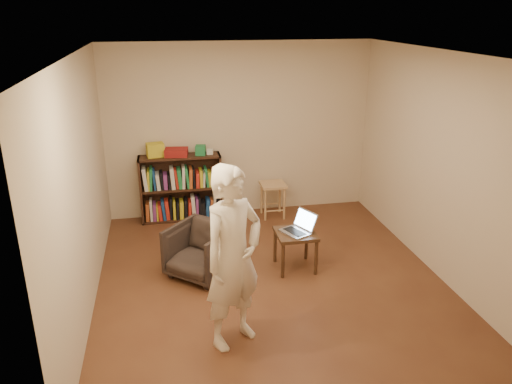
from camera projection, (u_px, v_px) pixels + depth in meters
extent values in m
plane|color=#4E2819|center=(271.00, 281.00, 5.89)|extent=(4.50, 4.50, 0.00)
plane|color=silver|center=(274.00, 54.00, 4.99)|extent=(4.50, 4.50, 0.00)
plane|color=beige|center=(240.00, 130.00, 7.51)|extent=(4.00, 0.00, 4.00)
plane|color=beige|center=(81.00, 189.00, 5.08)|extent=(0.00, 4.50, 4.50)
plane|color=beige|center=(440.00, 167.00, 5.79)|extent=(0.00, 4.50, 4.50)
cube|color=black|center=(141.00, 190.00, 7.36)|extent=(0.03, 0.30, 1.00)
cube|color=black|center=(220.00, 185.00, 7.57)|extent=(0.03, 0.30, 1.00)
cube|color=black|center=(181.00, 185.00, 7.60)|extent=(1.20, 0.02, 1.00)
cube|color=black|center=(183.00, 218.00, 7.64)|extent=(1.20, 0.30, 0.03)
cube|color=black|center=(181.00, 188.00, 7.47)|extent=(1.14, 0.30, 0.03)
cube|color=black|center=(179.00, 157.00, 7.30)|extent=(1.20, 0.30, 0.03)
cube|color=gold|center=(155.00, 150.00, 7.22)|extent=(0.27, 0.21, 0.20)
cube|color=maroon|center=(176.00, 152.00, 7.27)|extent=(0.36, 0.28, 0.11)
cube|color=#1F763F|center=(201.00, 150.00, 7.32)|extent=(0.17, 0.17, 0.14)
cube|color=silver|center=(210.00, 152.00, 7.36)|extent=(0.10, 0.10, 0.07)
cube|color=tan|center=(273.00, 185.00, 7.55)|extent=(0.37, 0.37, 0.04)
cylinder|color=tan|center=(265.00, 205.00, 7.49)|extent=(0.03, 0.03, 0.50)
cylinder|color=tan|center=(284.00, 204.00, 7.54)|extent=(0.03, 0.03, 0.50)
cylinder|color=tan|center=(261.00, 198.00, 7.76)|extent=(0.03, 0.03, 0.50)
cylinder|color=tan|center=(280.00, 197.00, 7.81)|extent=(0.03, 0.03, 0.50)
imported|color=#312821|center=(201.00, 251.00, 5.93)|extent=(0.96, 0.96, 0.63)
cube|color=black|center=(296.00, 234.00, 6.04)|extent=(0.47, 0.47, 0.04)
cylinder|color=black|center=(283.00, 261.00, 5.90)|extent=(0.04, 0.04, 0.44)
cylinder|color=black|center=(316.00, 258.00, 5.97)|extent=(0.04, 0.04, 0.44)
cylinder|color=black|center=(275.00, 246.00, 6.27)|extent=(0.04, 0.04, 0.44)
cylinder|color=black|center=(306.00, 243.00, 6.35)|extent=(0.04, 0.04, 0.44)
cube|color=#B8B7BC|center=(295.00, 232.00, 6.01)|extent=(0.37, 0.42, 0.02)
cube|color=black|center=(295.00, 231.00, 6.01)|extent=(0.25, 0.32, 0.00)
cube|color=#B8B7BC|center=(306.00, 220.00, 6.06)|extent=(0.24, 0.36, 0.23)
cube|color=#B3D8FB|center=(306.00, 220.00, 6.06)|extent=(0.21, 0.31, 0.18)
imported|color=beige|center=(233.00, 258.00, 4.56)|extent=(0.77, 0.71, 1.78)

